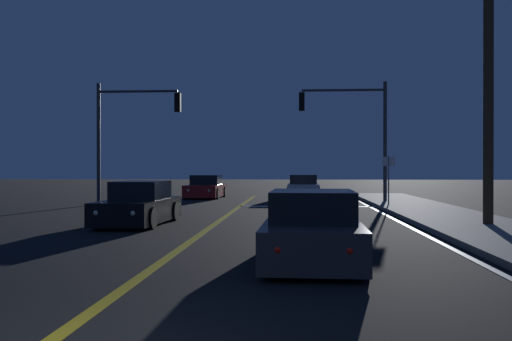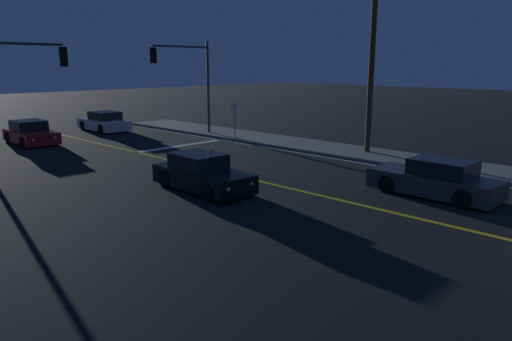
# 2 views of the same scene
# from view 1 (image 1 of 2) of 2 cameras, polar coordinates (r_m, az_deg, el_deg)

# --- Properties ---
(sidewalk_right) EXTENTS (3.20, 40.47, 0.15)m
(sidewalk_right) POSITION_cam_1_polar(r_m,az_deg,el_deg) (16.57, 22.55, -5.58)
(sidewalk_right) COLOR slate
(sidewalk_right) RESTS_ON ground
(lane_line_center) EXTENTS (0.20, 38.22, 0.01)m
(lane_line_center) POSITION_cam_1_polar(r_m,az_deg,el_deg) (15.90, -5.06, -6.06)
(lane_line_center) COLOR gold
(lane_line_center) RESTS_ON ground
(lane_line_edge_right) EXTENTS (0.16, 38.22, 0.01)m
(lane_line_edge_right) POSITION_cam_1_polar(r_m,az_deg,el_deg) (16.09, 16.26, -6.00)
(lane_line_edge_right) COLOR silver
(lane_line_edge_right) RESTS_ON ground
(stop_bar) EXTENTS (6.14, 0.50, 0.01)m
(stop_bar) POSITION_cam_1_polar(r_m,az_deg,el_deg) (25.42, 5.25, -3.69)
(stop_bar) COLOR silver
(stop_bar) RESTS_ON ground
(car_parked_curb_red) EXTENTS (2.08, 4.25, 1.34)m
(car_parked_curb_red) POSITION_cam_1_polar(r_m,az_deg,el_deg) (32.83, -5.16, -1.79)
(car_parked_curb_red) COLOR maroon
(car_parked_curb_red) RESTS_ON ground
(car_lead_oncoming_white) EXTENTS (2.01, 4.45, 1.34)m
(car_lead_oncoming_white) POSITION_cam_1_polar(r_m,az_deg,el_deg) (34.43, 4.86, -1.69)
(car_lead_oncoming_white) COLOR silver
(car_lead_oncoming_white) RESTS_ON ground
(car_distant_tail_charcoal) EXTENTS (1.93, 4.48, 1.34)m
(car_distant_tail_charcoal) POSITION_cam_1_polar(r_m,az_deg,el_deg) (10.57, 5.79, -6.13)
(car_distant_tail_charcoal) COLOR #2D2D33
(car_distant_tail_charcoal) RESTS_ON ground
(car_following_oncoming_black) EXTENTS (1.93, 4.28, 1.34)m
(car_following_oncoming_black) POSITION_cam_1_polar(r_m,az_deg,el_deg) (17.78, -11.89, -3.54)
(car_following_oncoming_black) COLOR black
(car_following_oncoming_black) RESTS_ON ground
(traffic_signal_near_right) EXTENTS (4.31, 0.28, 6.00)m
(traffic_signal_near_right) POSITION_cam_1_polar(r_m,az_deg,el_deg) (27.91, 10.00, 4.91)
(traffic_signal_near_right) COLOR #38383D
(traffic_signal_near_right) RESTS_ON ground
(traffic_signal_far_left) EXTENTS (4.10, 0.28, 5.84)m
(traffic_signal_far_left) POSITION_cam_1_polar(r_m,az_deg,el_deg) (27.51, -12.96, 4.73)
(traffic_signal_far_left) COLOR #38383D
(traffic_signal_far_left) RESTS_ON ground
(utility_pole_right) EXTENTS (1.66, 0.29, 9.34)m
(utility_pole_right) POSITION_cam_1_polar(r_m,az_deg,el_deg) (17.60, 22.70, 10.44)
(utility_pole_right) COLOR #42301E
(utility_pole_right) RESTS_ON ground
(street_sign_corner) EXTENTS (0.56, 0.06, 2.30)m
(street_sign_corner) POSITION_cam_1_polar(r_m,az_deg,el_deg) (25.21, 13.42, -0.21)
(street_sign_corner) COLOR slate
(street_sign_corner) RESTS_ON ground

